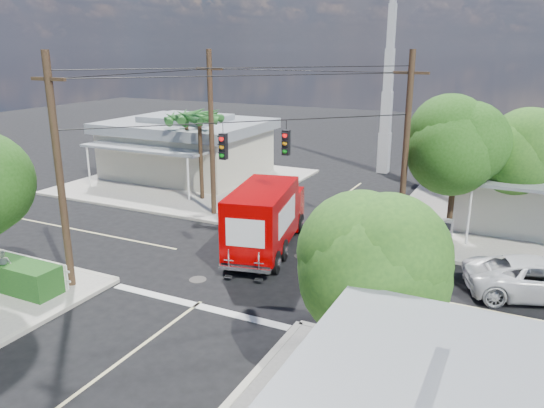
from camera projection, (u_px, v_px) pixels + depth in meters
The scene contains 17 objects.
ground at pixel (252, 264), 23.08m from camera, with size 120.00×120.00×0.00m, color black.
sidewalk_ne at pixel (532, 226), 27.82m from camera, with size 14.12×14.12×0.14m.
sidewalk_nw at pixel (189, 181), 37.03m from camera, with size 14.12×14.12×0.14m.
road_markings at pixel (235, 276), 21.81m from camera, with size 32.00×32.00×0.01m.
building_nw at pixel (187, 146), 38.26m from camera, with size 10.80×10.20×4.30m.
radio_tower at pixel (387, 97), 38.48m from camera, with size 0.80×0.80×17.00m.
tree_ne_front at pixel (457, 144), 24.50m from camera, with size 4.21×4.14×6.66m.
tree_ne_back at pixel (519, 153), 25.45m from camera, with size 3.77×3.66×5.82m.
tree_se at pixel (364, 265), 12.74m from camera, with size 3.67×3.54×5.62m.
palm_nw_front at pixel (199, 118), 31.28m from camera, with size 3.01×3.08×5.59m.
palm_nw_back at pixel (186, 120), 33.52m from camera, with size 3.01×3.08×5.19m.
utility_poles at pixel (237, 149), 23.81m from camera, with size 12.00×10.68×9.00m.
picket_fence at pixel (16, 264), 21.37m from camera, with size 5.94×0.06×1.00m.
vending_boxes at pixel (432, 229), 25.47m from camera, with size 1.90×0.50×1.10m.
delivery_truck at pixel (266, 218), 24.20m from camera, with size 3.63×7.55×3.15m.
parked_car at pixel (540, 278), 19.86m from camera, with size 2.49×5.39×1.50m, color silver.
pedestrian at pixel (4, 270), 20.00m from camera, with size 0.61×0.40×1.67m, color beige.
Camera 1 is at (10.24, -18.81, 9.06)m, focal length 35.00 mm.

